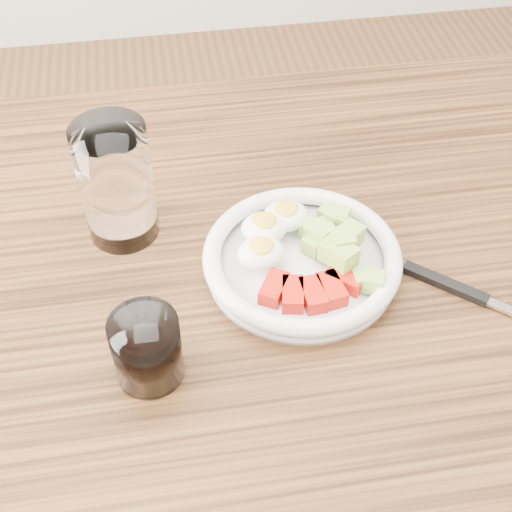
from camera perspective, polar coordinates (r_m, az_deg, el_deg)
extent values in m
cube|color=brown|center=(0.90, 0.73, -2.56)|extent=(1.50, 0.90, 0.04)
cylinder|color=white|center=(0.89, 3.66, -0.82)|extent=(0.24, 0.24, 0.01)
torus|color=white|center=(0.88, 3.71, -0.02)|extent=(0.25, 0.25, 0.02)
cube|color=red|center=(0.85, 1.46, -2.59)|extent=(0.04, 0.05, 0.02)
cube|color=red|center=(0.84, 2.96, -3.09)|extent=(0.03, 0.05, 0.02)
cube|color=red|center=(0.84, 4.58, -3.12)|extent=(0.03, 0.05, 0.02)
cube|color=red|center=(0.85, 6.05, -2.69)|extent=(0.03, 0.05, 0.02)
cube|color=red|center=(0.86, 7.14, -1.87)|extent=(0.05, 0.05, 0.02)
ellipsoid|color=white|center=(0.90, 0.68, 2.27)|extent=(0.06, 0.05, 0.03)
ellipsoid|color=yellow|center=(0.89, 0.68, 2.87)|extent=(0.03, 0.03, 0.01)
ellipsoid|color=white|center=(0.91, 2.39, 3.22)|extent=(0.06, 0.05, 0.03)
ellipsoid|color=yellow|center=(0.91, 2.42, 3.82)|extent=(0.03, 0.03, 0.01)
ellipsoid|color=white|center=(0.87, 0.42, 0.23)|extent=(0.06, 0.05, 0.03)
ellipsoid|color=yellow|center=(0.86, 0.42, 0.82)|extent=(0.03, 0.03, 0.01)
cube|color=#A8CE4F|center=(0.91, 5.33, 2.00)|extent=(0.03, 0.03, 0.03)
cube|color=#A8CE4F|center=(0.89, 4.64, 0.89)|extent=(0.03, 0.03, 0.02)
cube|color=#A8CE4F|center=(0.92, 6.72, 3.14)|extent=(0.03, 0.03, 0.02)
cube|color=#A8CE4F|center=(0.86, 6.97, 1.05)|extent=(0.03, 0.03, 0.03)
cube|color=#A8CE4F|center=(0.89, 7.62, 1.70)|extent=(0.04, 0.04, 0.03)
cube|color=#A8CE4F|center=(0.85, 9.38, -2.04)|extent=(0.03, 0.03, 0.02)
cube|color=#A8CE4F|center=(0.92, 6.54, 2.97)|extent=(0.04, 0.04, 0.03)
cube|color=#A8CE4F|center=(0.89, 7.03, 1.36)|extent=(0.03, 0.03, 0.03)
cube|color=#A8CE4F|center=(0.89, 5.16, 1.72)|extent=(0.04, 0.04, 0.03)
cube|color=#A8CE4F|center=(0.85, 7.04, -0.03)|extent=(0.04, 0.04, 0.03)
cube|color=#A8CE4F|center=(0.93, 5.84, 3.25)|extent=(0.03, 0.03, 0.02)
cube|color=#A8CE4F|center=(0.90, 4.62, 1.99)|extent=(0.03, 0.03, 0.02)
cube|color=#A8CE4F|center=(0.86, 8.51, -1.93)|extent=(0.02, 0.02, 0.02)
cube|color=#A8CE4F|center=(0.88, 6.12, 0.43)|extent=(0.04, 0.04, 0.03)
cube|color=#A8CE4F|center=(0.91, 4.00, 2.35)|extent=(0.02, 0.02, 0.02)
cube|color=#A8CE4F|center=(0.90, 6.05, 1.27)|extent=(0.03, 0.03, 0.02)
cube|color=black|center=(0.91, 14.90, -2.14)|extent=(0.09, 0.08, 0.01)
cylinder|color=white|center=(0.91, -11.11, 5.75)|extent=(0.09, 0.09, 0.16)
cylinder|color=white|center=(0.78, -8.73, -7.35)|extent=(0.08, 0.08, 0.09)
cylinder|color=black|center=(0.78, -8.71, -7.44)|extent=(0.07, 0.07, 0.07)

